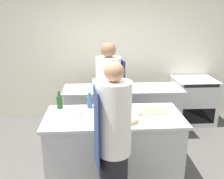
{
  "coord_description": "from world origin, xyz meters",
  "views": [
    {
      "loc": [
        -0.22,
        -3.04,
        2.22
      ],
      "look_at": [
        0.0,
        0.35,
        1.16
      ],
      "focal_mm": 40.0,
      "sensor_mm": 36.0,
      "label": 1
    }
  ],
  "objects": [
    {
      "name": "bottle_wine",
      "position": [
        -0.74,
        0.3,
        1.01
      ],
      "size": [
        0.08,
        0.08,
        0.26
      ],
      "color": "#19471E",
      "rests_on": "prep_counter"
    },
    {
      "name": "chef_at_prep_near",
      "position": [
        -0.05,
        -0.76,
        0.89
      ],
      "size": [
        0.38,
        0.36,
        1.78
      ],
      "rotation": [
        0.0,
        0.0,
        1.7
      ],
      "color": "black",
      "rests_on": "ground_plane"
    },
    {
      "name": "bottle_olive_oil",
      "position": [
        -0.08,
        0.24,
        0.99
      ],
      "size": [
        0.07,
        0.07,
        0.22
      ],
      "color": "#B2A84C",
      "rests_on": "prep_counter"
    },
    {
      "name": "stockpot",
      "position": [
        -0.16,
        1.21,
        0.99
      ],
      "size": [
        0.26,
        0.26,
        0.17
      ],
      "color": "#B7BABC",
      "rests_on": "pass_counter"
    },
    {
      "name": "wall_back",
      "position": [
        0.0,
        2.13,
        1.4
      ],
      "size": [
        8.0,
        0.06,
        2.8
      ],
      "color": "silver",
      "rests_on": "ground_plane"
    },
    {
      "name": "cup",
      "position": [
        0.31,
        -0.01,
        0.94
      ],
      "size": [
        0.1,
        0.1,
        0.08
      ],
      "color": "white",
      "rests_on": "prep_counter"
    },
    {
      "name": "bowl_mixing_large",
      "position": [
        0.15,
        -0.2,
        0.93
      ],
      "size": [
        0.27,
        0.27,
        0.05
      ],
      "color": "tan",
      "rests_on": "prep_counter"
    },
    {
      "name": "prep_counter",
      "position": [
        0.0,
        0.0,
        0.45
      ],
      "size": [
        1.83,
        0.85,
        0.91
      ],
      "color": "#B7BABC",
      "rests_on": "ground_plane"
    },
    {
      "name": "bottle_vinegar",
      "position": [
        -0.32,
        0.3,
        1.0
      ],
      "size": [
        0.08,
        0.08,
        0.23
      ],
      "color": "#2D5175",
      "rests_on": "prep_counter"
    },
    {
      "name": "bowl_prep_small",
      "position": [
        -0.56,
        0.1,
        0.94
      ],
      "size": [
        0.26,
        0.26,
        0.07
      ],
      "color": "white",
      "rests_on": "prep_counter"
    },
    {
      "name": "pass_counter",
      "position": [
        0.25,
        1.23,
        0.45
      ],
      "size": [
        2.13,
        0.65,
        0.91
      ],
      "color": "#B7BABC",
      "rests_on": "ground_plane"
    },
    {
      "name": "chef_at_stove",
      "position": [
        -0.03,
        0.68,
        0.89
      ],
      "size": [
        0.44,
        0.42,
        1.79
      ],
      "rotation": [
        0.0,
        0.0,
        -1.31
      ],
      "color": "black",
      "rests_on": "ground_plane"
    },
    {
      "name": "ground_plane",
      "position": [
        0.0,
        0.0,
        0.0
      ],
      "size": [
        16.0,
        16.0,
        0.0
      ],
      "primitive_type": "plane",
      "color": "#4C4947"
    },
    {
      "name": "oven_range",
      "position": [
        1.77,
        1.71,
        0.46
      ],
      "size": [
        0.82,
        0.73,
        0.91
      ],
      "color": "#B7BABC",
      "rests_on": "ground_plane"
    },
    {
      "name": "cutting_board",
      "position": [
        0.57,
        0.11,
        0.91
      ],
      "size": [
        0.37,
        0.27,
        0.01
      ],
      "color": "tan",
      "rests_on": "prep_counter"
    }
  ]
}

